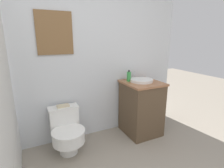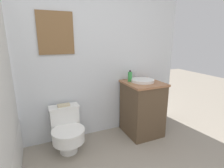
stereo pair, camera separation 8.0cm
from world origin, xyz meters
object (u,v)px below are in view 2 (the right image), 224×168
sink (143,81)px  book_on_tank (64,105)px  toilet (67,130)px  soap_bottle (130,76)px

sink → book_on_tank: size_ratio=2.36×
toilet → soap_bottle: soap_bottle is taller
toilet → book_on_tank: bearing=90.0°
toilet → book_on_tank: (0.00, 0.14, 0.30)m
sink → book_on_tank: sink is taller
sink → soap_bottle: soap_bottle is taller
sink → soap_bottle: bearing=145.2°
soap_bottle → book_on_tank: soap_bottle is taller
toilet → sink: bearing=-0.0°
toilet → sink: sink is taller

